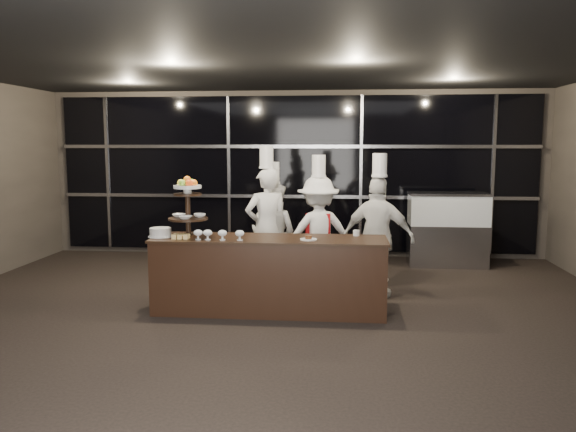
# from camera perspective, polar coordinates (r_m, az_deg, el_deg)

# --- Properties ---
(room) EXTENTS (10.00, 10.00, 10.00)m
(room) POSITION_cam_1_polar(r_m,az_deg,el_deg) (5.32, -3.73, 1.38)
(room) COLOR black
(room) RESTS_ON ground
(window_wall) EXTENTS (8.60, 0.10, 2.80)m
(window_wall) POSITION_cam_1_polar(r_m,az_deg,el_deg) (10.21, 0.64, 4.29)
(window_wall) COLOR black
(window_wall) RESTS_ON ground
(buffet_counter) EXTENTS (2.84, 0.74, 0.92)m
(buffet_counter) POSITION_cam_1_polar(r_m,az_deg,el_deg) (6.89, -1.90, -5.95)
(buffet_counter) COLOR black
(buffet_counter) RESTS_ON ground
(display_stand) EXTENTS (0.48, 0.48, 0.74)m
(display_stand) POSITION_cam_1_polar(r_m,az_deg,el_deg) (6.94, -10.15, 1.35)
(display_stand) COLOR black
(display_stand) RESTS_ON buffet_counter
(compotes) EXTENTS (0.61, 0.11, 0.12)m
(compotes) POSITION_cam_1_polar(r_m,az_deg,el_deg) (6.68, -7.24, -1.75)
(compotes) COLOR silver
(compotes) RESTS_ON buffet_counter
(layer_cake) EXTENTS (0.30, 0.30, 0.11)m
(layer_cake) POSITION_cam_1_polar(r_m,az_deg,el_deg) (7.04, -12.84, -1.64)
(layer_cake) COLOR white
(layer_cake) RESTS_ON buffet_counter
(pastry_squares) EXTENTS (0.20, 0.13, 0.05)m
(pastry_squares) POSITION_cam_1_polar(r_m,az_deg,el_deg) (6.85, -10.83, -2.05)
(pastry_squares) COLOR #F2CF76
(pastry_squares) RESTS_ON buffet_counter
(small_plate) EXTENTS (0.20, 0.20, 0.05)m
(small_plate) POSITION_cam_1_polar(r_m,az_deg,el_deg) (6.66, 2.09, -2.31)
(small_plate) COLOR white
(small_plate) RESTS_ON buffet_counter
(chef_cup) EXTENTS (0.08, 0.08, 0.07)m
(chef_cup) POSITION_cam_1_polar(r_m,az_deg,el_deg) (6.99, 6.95, -1.72)
(chef_cup) COLOR white
(chef_cup) RESTS_ON buffet_counter
(display_case) EXTENTS (1.30, 0.57, 1.24)m
(display_case) POSITION_cam_1_polar(r_m,az_deg,el_deg) (9.79, 15.91, -0.94)
(display_case) COLOR #A5A5AA
(display_case) RESTS_ON ground
(chef_a) EXTENTS (0.75, 0.65, 2.02)m
(chef_a) POSITION_cam_1_polar(r_m,az_deg,el_deg) (7.88, -2.16, -1.14)
(chef_a) COLOR silver
(chef_a) RESTS_ON ground
(chef_b) EXTENTS (0.89, 0.80, 1.79)m
(chef_b) POSITION_cam_1_polar(r_m,az_deg,el_deg) (8.10, -1.54, -1.78)
(chef_b) COLOR silver
(chef_b) RESTS_ON ground
(chef_c) EXTENTS (1.16, 0.87, 1.90)m
(chef_c) POSITION_cam_1_polar(r_m,az_deg,el_deg) (7.87, 3.09, -1.71)
(chef_c) COLOR white
(chef_c) RESTS_ON ground
(chef_d) EXTENTS (1.03, 0.65, 1.93)m
(chef_d) POSITION_cam_1_polar(r_m,az_deg,el_deg) (7.53, 9.14, -2.06)
(chef_d) COLOR white
(chef_d) RESTS_ON ground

